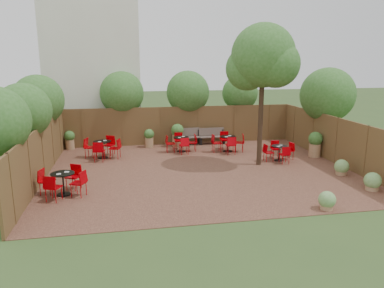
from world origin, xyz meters
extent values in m
plane|color=#354F23|center=(0.00, 0.00, 0.00)|extent=(80.00, 80.00, 0.00)
cube|color=#381C17|center=(0.00, 0.00, 0.01)|extent=(12.00, 10.00, 0.02)
cube|color=brown|center=(0.00, 5.00, 1.00)|extent=(12.00, 0.08, 2.00)
cube|color=brown|center=(-6.00, 0.00, 1.00)|extent=(0.08, 10.00, 2.00)
cube|color=brown|center=(6.00, 0.00, 1.00)|extent=(0.08, 10.00, 2.00)
cube|color=silver|center=(-4.50, 8.00, 4.00)|extent=(5.00, 4.00, 8.00)
sphere|color=#2E5F1E|center=(-6.60, 3.00, 2.67)|extent=(2.23, 2.23, 2.23)
sphere|color=#2E5F1E|center=(-6.50, 0.00, 2.60)|extent=(2.00, 2.00, 2.00)
sphere|color=#2E5F1E|center=(-3.00, 5.70, 2.69)|extent=(2.29, 2.29, 2.29)
sphere|color=#2E5F1E|center=(0.50, 5.60, 2.69)|extent=(2.31, 2.31, 2.31)
sphere|color=#2E5F1E|center=(3.50, 5.80, 2.60)|extent=(1.99, 1.99, 1.99)
sphere|color=#2E5F1E|center=(6.60, 2.00, 2.77)|extent=(2.57, 2.57, 2.57)
cylinder|color=black|center=(2.65, 0.34, 2.41)|extent=(0.26, 0.26, 4.78)
sphere|color=#2E5F1E|center=(2.65, 0.34, 4.56)|extent=(2.58, 2.58, 2.58)
sphere|color=#2E5F1E|center=(2.15, 0.74, 4.04)|extent=(1.80, 1.80, 1.80)
sphere|color=#2E5F1E|center=(3.05, -0.06, 4.23)|extent=(1.88, 1.88, 1.88)
cube|color=brown|center=(0.27, 4.55, 0.43)|extent=(1.45, 0.52, 0.05)
cube|color=brown|center=(0.27, 4.74, 0.68)|extent=(1.42, 0.20, 0.43)
cube|color=black|center=(-0.37, 4.55, 0.21)|extent=(0.09, 0.43, 0.38)
cube|color=black|center=(0.92, 4.55, 0.21)|extent=(0.09, 0.43, 0.38)
cube|color=brown|center=(1.62, 4.55, 0.41)|extent=(1.39, 0.46, 0.05)
cube|color=brown|center=(1.62, 4.73, 0.66)|extent=(1.37, 0.15, 0.41)
cube|color=black|center=(1.00, 4.55, 0.20)|extent=(0.07, 0.41, 0.37)
cube|color=black|center=(2.24, 4.55, 0.20)|extent=(0.07, 0.41, 0.37)
cylinder|color=black|center=(-5.00, -1.94, 0.04)|extent=(0.44, 0.44, 0.03)
cylinder|color=black|center=(-5.00, -1.94, 0.39)|extent=(0.05, 0.05, 0.71)
cylinder|color=black|center=(-5.00, -1.94, 0.76)|extent=(0.77, 0.77, 0.03)
cube|color=white|center=(-4.88, -1.86, 0.78)|extent=(0.17, 0.15, 0.02)
cube|color=white|center=(-5.10, -2.06, 0.78)|extent=(0.17, 0.15, 0.02)
cylinder|color=black|center=(1.97, 2.81, 0.04)|extent=(0.45, 0.45, 0.03)
cylinder|color=black|center=(1.97, 2.81, 0.39)|extent=(0.05, 0.05, 0.71)
cylinder|color=black|center=(1.97, 2.81, 0.76)|extent=(0.77, 0.77, 0.03)
cube|color=white|center=(2.09, 2.89, 0.78)|extent=(0.15, 0.11, 0.02)
cube|color=white|center=(1.87, 2.69, 0.78)|extent=(0.15, 0.11, 0.02)
cylinder|color=black|center=(-3.96, 2.65, 0.04)|extent=(0.46, 0.46, 0.03)
cylinder|color=black|center=(-3.96, 2.65, 0.41)|extent=(0.05, 0.05, 0.74)
cylinder|color=black|center=(-3.96, 2.65, 0.79)|extent=(0.80, 0.80, 0.03)
cube|color=white|center=(-3.83, 2.74, 0.81)|extent=(0.17, 0.15, 0.02)
cube|color=white|center=(-4.06, 2.53, 0.81)|extent=(0.17, 0.15, 0.02)
cylinder|color=black|center=(3.74, 0.76, 0.03)|extent=(0.40, 0.40, 0.03)
cylinder|color=black|center=(3.74, 0.76, 0.36)|extent=(0.05, 0.05, 0.63)
cylinder|color=black|center=(3.74, 0.76, 0.68)|extent=(0.69, 0.69, 0.03)
cube|color=white|center=(3.85, 0.83, 0.70)|extent=(0.13, 0.09, 0.01)
cube|color=white|center=(3.65, 0.65, 0.70)|extent=(0.13, 0.09, 0.01)
cylinder|color=black|center=(-0.26, 3.19, 0.03)|extent=(0.42, 0.42, 0.03)
cylinder|color=black|center=(-0.26, 3.19, 0.38)|extent=(0.05, 0.05, 0.68)
cylinder|color=black|center=(-0.26, 3.19, 0.72)|extent=(0.73, 0.73, 0.03)
cube|color=white|center=(-0.15, 3.27, 0.75)|extent=(0.14, 0.10, 0.01)
cube|color=white|center=(-0.36, 3.08, 0.75)|extent=(0.14, 0.10, 0.01)
cylinder|color=#97704B|center=(-1.72, 4.43, 0.26)|extent=(0.43, 0.43, 0.49)
sphere|color=#2E5F1E|center=(-1.72, 4.43, 0.70)|extent=(0.51, 0.51, 0.51)
cylinder|color=#97704B|center=(-0.27, 4.33, 0.33)|extent=(0.54, 0.54, 0.61)
sphere|color=#2E5F1E|center=(-0.27, 4.33, 0.88)|extent=(0.64, 0.64, 0.64)
cylinder|color=#97704B|center=(-5.65, 4.70, 0.26)|extent=(0.43, 0.43, 0.49)
sphere|color=#2E5F1E|center=(-5.65, 4.70, 0.70)|extent=(0.51, 0.51, 0.51)
cylinder|color=#97704B|center=(5.65, 1.11, 0.32)|extent=(0.53, 0.53, 0.61)
sphere|color=#2E5F1E|center=(5.65, 1.11, 0.86)|extent=(0.64, 0.64, 0.64)
cylinder|color=#97704B|center=(5.33, -3.41, 0.12)|extent=(0.42, 0.42, 0.19)
sphere|color=#64904A|center=(5.33, -3.41, 0.36)|extent=(0.58, 0.58, 0.58)
cylinder|color=#97704B|center=(2.91, -4.65, 0.11)|extent=(0.38, 0.38, 0.17)
sphere|color=#64904A|center=(2.91, -4.65, 0.32)|extent=(0.51, 0.51, 0.51)
cylinder|color=#97704B|center=(5.30, -1.61, 0.11)|extent=(0.41, 0.41, 0.18)
sphere|color=#64904A|center=(5.30, -1.61, 0.34)|extent=(0.55, 0.55, 0.55)
camera|label=1|loc=(-2.95, -14.06, 4.37)|focal=34.46mm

